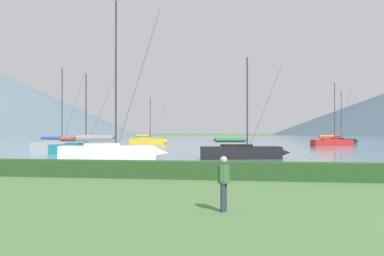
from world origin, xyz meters
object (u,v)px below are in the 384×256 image
at_px(sailboat_slip_10, 82,148).
at_px(sailboat_slip_12, 242,151).
at_px(sailboat_slip_7, 59,145).
at_px(sailboat_slip_8, 109,151).
at_px(sailboat_slip_9, 332,142).
at_px(sailboat_slip_5, 148,141).
at_px(sailboat_slip_4, 339,141).
at_px(person_seated_viewer, 224,179).

height_order(sailboat_slip_10, sailboat_slip_12, sailboat_slip_12).
height_order(sailboat_slip_7, sailboat_slip_10, sailboat_slip_7).
xyz_separation_m(sailboat_slip_8, sailboat_slip_9, (22.62, 44.49, -0.12)).
xyz_separation_m(sailboat_slip_5, sailboat_slip_12, (21.22, -46.34, 0.02)).
xyz_separation_m(sailboat_slip_7, sailboat_slip_8, (13.90, -19.64, 0.13)).
relative_size(sailboat_slip_9, sailboat_slip_12, 1.18).
height_order(sailboat_slip_4, person_seated_viewer, sailboat_slip_4).
bearing_deg(sailboat_slip_10, sailboat_slip_5, 78.15).
bearing_deg(sailboat_slip_9, sailboat_slip_4, 59.52).
height_order(sailboat_slip_9, sailboat_slip_12, sailboat_slip_9).
relative_size(sailboat_slip_8, sailboat_slip_12, 1.48).
height_order(sailboat_slip_12, person_seated_viewer, sailboat_slip_12).
distance_m(sailboat_slip_8, person_seated_viewer, 25.93).
height_order(sailboat_slip_8, sailboat_slip_12, sailboat_slip_8).
height_order(sailboat_slip_5, sailboat_slip_7, sailboat_slip_7).
relative_size(sailboat_slip_10, person_seated_viewer, 5.17).
bearing_deg(sailboat_slip_12, sailboat_slip_10, 143.15).
bearing_deg(sailboat_slip_10, sailboat_slip_7, 110.71).
distance_m(sailboat_slip_5, sailboat_slip_10, 40.22).
height_order(sailboat_slip_4, sailboat_slip_5, sailboat_slip_4).
xyz_separation_m(sailboat_slip_8, sailboat_slip_12, (10.53, 4.43, -0.11)).
distance_m(sailboat_slip_8, sailboat_slip_12, 11.42).
relative_size(sailboat_slip_8, person_seated_viewer, 7.97).
xyz_separation_m(sailboat_slip_7, sailboat_slip_12, (24.43, -15.21, 0.02)).
relative_size(sailboat_slip_7, person_seated_viewer, 6.39).
relative_size(sailboat_slip_9, person_seated_viewer, 6.36).
bearing_deg(sailboat_slip_12, sailboat_slip_7, 131.02).
bearing_deg(sailboat_slip_5, sailboat_slip_7, -105.66).
distance_m(sailboat_slip_7, sailboat_slip_8, 24.06).
bearing_deg(sailboat_slip_4, sailboat_slip_12, -119.43).
xyz_separation_m(sailboat_slip_4, sailboat_slip_9, (-2.82, -13.44, 0.03)).
xyz_separation_m(sailboat_slip_4, sailboat_slip_12, (-14.91, -53.51, 0.04)).
bearing_deg(sailboat_slip_8, sailboat_slip_10, 104.24).
bearing_deg(person_seated_viewer, sailboat_slip_9, 92.16).
height_order(sailboat_slip_5, sailboat_slip_8, sailboat_slip_8).
xyz_separation_m(sailboat_slip_9, sailboat_slip_10, (-29.58, -33.77, -0.03)).
bearing_deg(sailboat_slip_7, sailboat_slip_5, 77.38).
bearing_deg(sailboat_slip_7, sailboat_slip_4, 37.50).
relative_size(sailboat_slip_5, sailboat_slip_10, 1.03).
xyz_separation_m(sailboat_slip_9, sailboat_slip_12, (-12.09, -40.06, 0.01)).
relative_size(sailboat_slip_5, person_seated_viewer, 5.33).
xyz_separation_m(sailboat_slip_5, sailboat_slip_7, (-3.21, -31.13, -0.00)).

